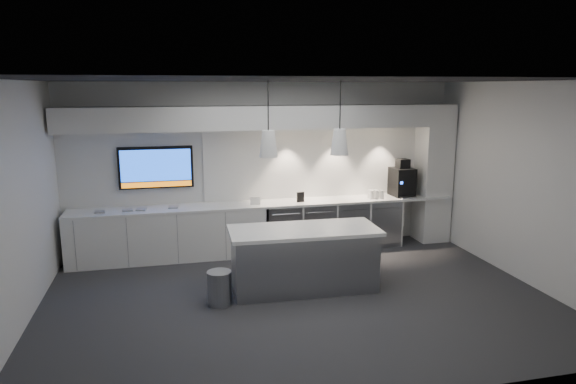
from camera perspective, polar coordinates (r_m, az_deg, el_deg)
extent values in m
plane|color=#323235|center=(7.34, 1.20, -11.79)|extent=(7.00, 7.00, 0.00)
plane|color=black|center=(6.74, 1.31, 12.33)|extent=(7.00, 7.00, 0.00)
plane|color=white|center=(9.29, -2.62, 2.84)|extent=(7.00, 0.00, 7.00)
plane|color=white|center=(4.59, 9.16, -6.53)|extent=(7.00, 0.00, 7.00)
plane|color=white|center=(6.91, -28.11, -1.60)|extent=(0.00, 7.00, 7.00)
plane|color=white|center=(8.46, 24.88, 0.90)|extent=(0.00, 7.00, 7.00)
cube|color=white|center=(9.09, -2.20, -1.33)|extent=(6.80, 0.65, 0.04)
cube|color=white|center=(9.04, -13.16, -4.64)|extent=(3.30, 0.63, 0.86)
cube|color=gray|center=(9.25, -0.66, -3.99)|extent=(0.60, 0.61, 0.85)
cube|color=gray|center=(9.40, 3.10, -3.75)|extent=(0.60, 0.61, 0.85)
cube|color=gray|center=(9.60, 6.72, -3.50)|extent=(0.60, 0.61, 0.85)
cube|color=gray|center=(9.82, 10.18, -3.25)|extent=(0.60, 0.61, 0.85)
cube|color=white|center=(9.55, 4.50, 3.37)|extent=(4.60, 0.03, 1.30)
cube|color=white|center=(8.90, -2.31, 8.29)|extent=(6.90, 0.60, 0.40)
cube|color=white|center=(10.13, 15.82, 2.01)|extent=(0.55, 0.55, 2.60)
cube|color=black|center=(9.07, -14.45, 2.66)|extent=(1.25, 0.06, 0.72)
cube|color=blue|center=(9.03, -14.46, 2.88)|extent=(1.17, 0.00, 0.54)
cube|color=orange|center=(9.09, -14.36, 0.82)|extent=(1.17, 0.00, 0.09)
cube|color=gray|center=(7.55, 1.76, -7.60)|extent=(2.08, 0.89, 0.86)
cube|color=white|center=(7.41, 1.79, -4.27)|extent=(2.18, 0.99, 0.05)
cylinder|color=gray|center=(7.14, -7.61, -10.53)|extent=(0.37, 0.37, 0.47)
cube|color=black|center=(9.87, 12.55, 1.11)|extent=(0.40, 0.45, 0.52)
cube|color=black|center=(9.81, 12.63, 3.11)|extent=(0.22, 0.22, 0.17)
cube|color=gray|center=(9.71, 13.08, -0.57)|extent=(0.30, 0.21, 0.03)
cube|color=black|center=(9.12, 1.40, -0.57)|extent=(0.14, 0.04, 0.18)
cube|color=white|center=(8.94, -3.65, -0.96)|extent=(0.18, 0.04, 0.14)
cube|color=#959595|center=(8.90, -20.19, -2.11)|extent=(0.17, 0.17, 0.02)
cube|color=#959595|center=(8.89, -17.42, -1.94)|extent=(0.19, 0.19, 0.02)
cube|color=#959595|center=(8.89, -15.99, -1.86)|extent=(0.18, 0.18, 0.02)
cube|color=#959595|center=(8.92, -12.62, -1.64)|extent=(0.18, 0.18, 0.02)
cone|color=white|center=(7.05, -2.19, 5.38)|extent=(0.26, 0.26, 0.37)
cylinder|color=black|center=(7.02, -2.23, 9.72)|extent=(0.02, 0.02, 0.70)
cone|color=white|center=(7.32, 5.74, 5.56)|extent=(0.26, 0.26, 0.37)
cylinder|color=black|center=(7.28, 5.83, 9.74)|extent=(0.02, 0.02, 0.70)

